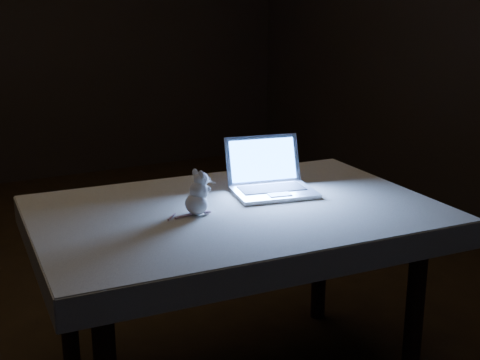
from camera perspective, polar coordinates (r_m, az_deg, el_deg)
floor at (r=2.89m, az=-10.87°, el=-12.24°), size 5.00×5.00×0.00m
table at (r=2.28m, az=-0.35°, el=-10.54°), size 1.29×0.88×0.66m
tablecloth at (r=2.15m, az=-0.96°, el=-3.75°), size 1.48×1.14×0.09m
laptop at (r=2.27m, az=3.09°, el=1.05°), size 0.33×0.30×0.19m
plush_mouse at (r=2.07m, az=-3.91°, el=-1.13°), size 0.12×0.12×0.15m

